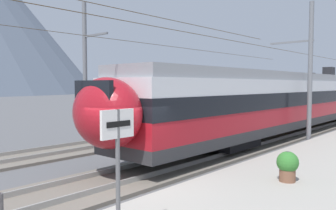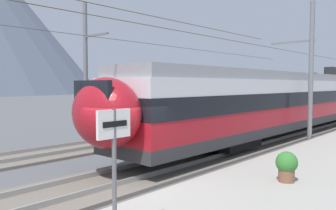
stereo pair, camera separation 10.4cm
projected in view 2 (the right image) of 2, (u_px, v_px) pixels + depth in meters
name	position (u px, v px, depth m)	size (l,w,h in m)	color
ground_plane	(134.00, 193.00, 9.89)	(400.00, 400.00, 0.00)	#565659
track_near	(107.00, 182.00, 10.76)	(120.00, 3.00, 0.28)	#6B6359
track_far	(26.00, 157.00, 14.51)	(120.00, 3.00, 0.28)	#6B6359
train_near_platform	(303.00, 98.00, 22.87)	(34.61, 2.92, 4.27)	#2D2D30
train_far_track	(296.00, 93.00, 36.14)	(31.39, 2.90, 4.27)	#2D2D30
catenary_mast_mid	(308.00, 70.00, 18.00)	(39.33, 2.40, 7.53)	slate
catenary_mast_far_side	(87.00, 70.00, 18.65)	(39.33, 2.15, 7.64)	slate
platform_sign	(114.00, 146.00, 5.88)	(0.70, 0.08, 2.39)	#59595B
potted_plant_platform_edge	(287.00, 165.00, 9.81)	(0.63, 0.63, 0.88)	brown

